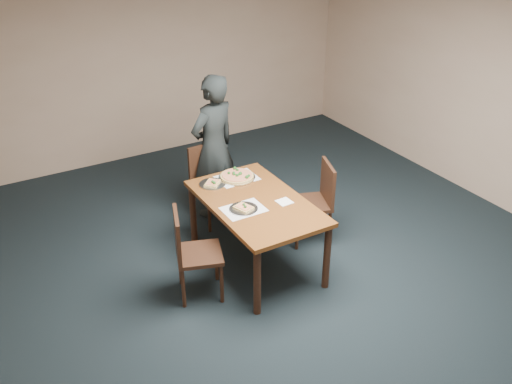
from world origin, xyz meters
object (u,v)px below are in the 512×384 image
chair_left (191,249)px  chair_right (317,198)px  diner (214,147)px  slice_plate_near (244,208)px  chair_far (210,179)px  dining_table (256,209)px  slice_plate_far (213,184)px  pizza_pan (237,176)px

chair_left → chair_right: same height
diner → slice_plate_near: size_ratio=6.13×
chair_far → diner: 0.37m
dining_table → chair_left: chair_left is taller
slice_plate_near → slice_plate_far: 0.61m
dining_table → chair_right: 0.83m
chair_far → chair_right: (0.81, -0.99, 0.00)m
chair_right → slice_plate_near: (-1.01, -0.17, 0.25)m
slice_plate_near → slice_plate_far: size_ratio=1.00×
chair_right → slice_plate_far: 1.15m
diner → dining_table: bearing=67.5°
chair_far → slice_plate_near: 1.20m
chair_far → slice_plate_near: (-0.20, -1.16, 0.25)m
dining_table → chair_left: size_ratio=1.65×
chair_left → chair_right: 1.62m
chair_right → slice_plate_far: (-1.04, 0.45, 0.25)m
pizza_pan → slice_plate_near: (-0.26, -0.62, -0.01)m
chair_left → slice_plate_near: bearing=-66.5°
chair_left → pizza_pan: size_ratio=2.31×
chair_left → pizza_pan: bearing=-33.4°
chair_right → slice_plate_near: bearing=-60.9°
dining_table → slice_plate_far: bearing=112.5°
chair_right → diner: bearing=-127.3°
chair_far → diner: size_ratio=0.53×
pizza_pan → chair_left: bearing=-142.4°
chair_left → pizza_pan: chair_left is taller
chair_left → slice_plate_near: 0.65m
chair_far → diner: bearing=37.8°
chair_left → chair_right: (1.60, 0.22, 0.00)m
chair_far → slice_plate_far: (-0.23, -0.54, 0.25)m
chair_right → pizza_pan: bearing=-101.4°
pizza_pan → slice_plate_far: 0.29m
pizza_pan → diner: bearing=86.6°
chair_far → dining_table: bearing=-95.3°
slice_plate_near → chair_right: bearing=9.5°
chair_right → slice_plate_near: 1.05m
slice_plate_near → chair_left: bearing=-175.5°
diner → pizza_pan: diner is taller
chair_far → chair_left: (-0.80, -1.20, 0.00)m
dining_table → chair_far: chair_far is taller
slice_plate_far → dining_table: bearing=-67.5°
chair_far → slice_plate_far: bearing=-117.7°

